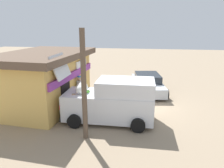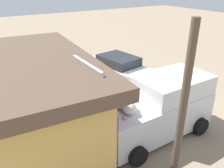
{
  "view_description": "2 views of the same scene",
  "coord_description": "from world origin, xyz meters",
  "px_view_note": "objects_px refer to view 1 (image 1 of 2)",
  "views": [
    {
      "loc": [
        -11.55,
        -0.09,
        4.36
      ],
      "look_at": [
        -0.55,
        1.64,
        1.25
      ],
      "focal_mm": 33.64,
      "sensor_mm": 36.0,
      "label": 1
    },
    {
      "loc": [
        -7.53,
        6.27,
        5.01
      ],
      "look_at": [
        -0.02,
        1.59,
        0.97
      ],
      "focal_mm": 36.95,
      "sensor_mm": 36.0,
      "label": 2
    }
  ],
  "objects_px": {
    "storefront_bar": "(45,78)",
    "vendor_standing": "(80,89)",
    "paint_bucket": "(103,90)",
    "parked_sedan": "(147,83)",
    "customer_bending": "(73,102)",
    "unloaded_banana_pile": "(44,113)",
    "delivery_van": "(112,101)"
  },
  "relations": [
    {
      "from": "parked_sedan",
      "to": "customer_bending",
      "type": "distance_m",
      "value": 6.13
    },
    {
      "from": "customer_bending",
      "to": "paint_bucket",
      "type": "xyz_separation_m",
      "value": [
        4.32,
        -0.55,
        -0.72
      ]
    },
    {
      "from": "storefront_bar",
      "to": "customer_bending",
      "type": "relative_size",
      "value": 4.54
    },
    {
      "from": "customer_bending",
      "to": "paint_bucket",
      "type": "distance_m",
      "value": 4.42
    },
    {
      "from": "delivery_van",
      "to": "paint_bucket",
      "type": "height_order",
      "value": "delivery_van"
    },
    {
      "from": "customer_bending",
      "to": "unloaded_banana_pile",
      "type": "distance_m",
      "value": 1.72
    },
    {
      "from": "customer_bending",
      "to": "paint_bucket",
      "type": "height_order",
      "value": "customer_bending"
    },
    {
      "from": "unloaded_banana_pile",
      "to": "paint_bucket",
      "type": "distance_m",
      "value": 4.78
    },
    {
      "from": "customer_bending",
      "to": "vendor_standing",
      "type": "bearing_deg",
      "value": 8.26
    },
    {
      "from": "storefront_bar",
      "to": "delivery_van",
      "type": "relative_size",
      "value": 1.42
    },
    {
      "from": "vendor_standing",
      "to": "customer_bending",
      "type": "bearing_deg",
      "value": -171.74
    },
    {
      "from": "storefront_bar",
      "to": "vendor_standing",
      "type": "relative_size",
      "value": 3.8
    },
    {
      "from": "parked_sedan",
      "to": "storefront_bar",
      "type": "bearing_deg",
      "value": 121.38
    },
    {
      "from": "paint_bucket",
      "to": "unloaded_banana_pile",
      "type": "bearing_deg",
      "value": 153.78
    },
    {
      "from": "parked_sedan",
      "to": "customer_bending",
      "type": "xyz_separation_m",
      "value": [
        -5.03,
        3.49,
        0.31
      ]
    },
    {
      "from": "customer_bending",
      "to": "unloaded_banana_pile",
      "type": "xyz_separation_m",
      "value": [
        0.04,
        1.56,
        -0.71
      ]
    },
    {
      "from": "paint_bucket",
      "to": "parked_sedan",
      "type": "bearing_deg",
      "value": -76.47
    },
    {
      "from": "storefront_bar",
      "to": "parked_sedan",
      "type": "xyz_separation_m",
      "value": [
        3.44,
        -5.63,
        -0.97
      ]
    },
    {
      "from": "storefront_bar",
      "to": "vendor_standing",
      "type": "distance_m",
      "value": 1.97
    },
    {
      "from": "storefront_bar",
      "to": "delivery_van",
      "type": "xyz_separation_m",
      "value": [
        -1.5,
        -3.96,
        -0.54
      ]
    },
    {
      "from": "customer_bending",
      "to": "unloaded_banana_pile",
      "type": "height_order",
      "value": "customer_bending"
    },
    {
      "from": "parked_sedan",
      "to": "vendor_standing",
      "type": "distance_m",
      "value": 4.93
    },
    {
      "from": "paint_bucket",
      "to": "delivery_van",
      "type": "bearing_deg",
      "value": -163.21
    },
    {
      "from": "parked_sedan",
      "to": "unloaded_banana_pile",
      "type": "bearing_deg",
      "value": 134.66
    },
    {
      "from": "delivery_van",
      "to": "customer_bending",
      "type": "bearing_deg",
      "value": 93.04
    },
    {
      "from": "parked_sedan",
      "to": "customer_bending",
      "type": "height_order",
      "value": "customer_bending"
    },
    {
      "from": "storefront_bar",
      "to": "customer_bending",
      "type": "xyz_separation_m",
      "value": [
        -1.6,
        -2.14,
        -0.66
      ]
    },
    {
      "from": "storefront_bar",
      "to": "unloaded_banana_pile",
      "type": "height_order",
      "value": "storefront_bar"
    },
    {
      "from": "delivery_van",
      "to": "parked_sedan",
      "type": "bearing_deg",
      "value": -18.69
    },
    {
      "from": "customer_bending",
      "to": "parked_sedan",
      "type": "bearing_deg",
      "value": -34.78
    },
    {
      "from": "storefront_bar",
      "to": "customer_bending",
      "type": "height_order",
      "value": "storefront_bar"
    },
    {
      "from": "vendor_standing",
      "to": "paint_bucket",
      "type": "xyz_separation_m",
      "value": [
        2.45,
        -0.82,
        -0.8
      ]
    }
  ]
}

